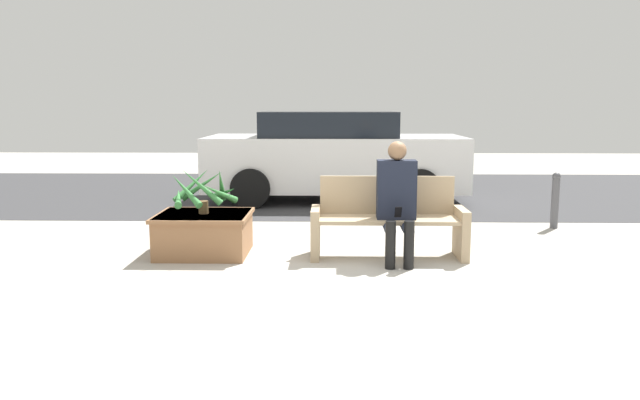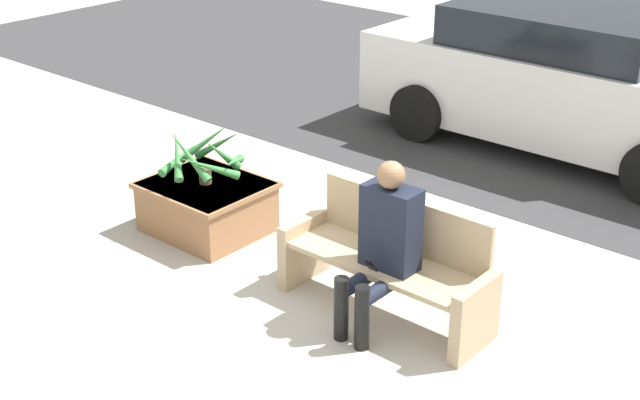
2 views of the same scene
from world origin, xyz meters
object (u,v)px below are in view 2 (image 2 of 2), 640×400
at_px(potted_plant, 204,156).
at_px(parked_car, 570,79).
at_px(person_seated, 383,241).
at_px(planter_box, 207,205).
at_px(bench, 389,263).

xyz_separation_m(potted_plant, parked_car, (1.40, 3.95, 0.05)).
relative_size(person_seated, planter_box, 1.24).
height_order(bench, planter_box, bench).
bearing_deg(bench, person_seated, -67.70).
height_order(planter_box, parked_car, parked_car).
bearing_deg(planter_box, potted_plant, -38.38).
bearing_deg(bench, potted_plant, 178.88).
relative_size(planter_box, potted_plant, 1.33).
bearing_deg(bench, planter_box, 178.78).
height_order(person_seated, parked_car, parked_car).
distance_m(person_seated, potted_plant, 2.07).
relative_size(bench, person_seated, 1.32).
relative_size(potted_plant, parked_car, 0.18).
relative_size(person_seated, parked_car, 0.29).
bearing_deg(parked_car, bench, -81.73).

